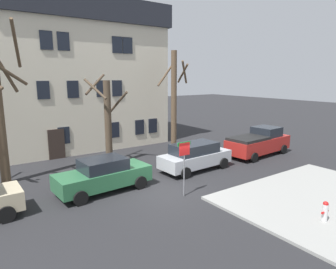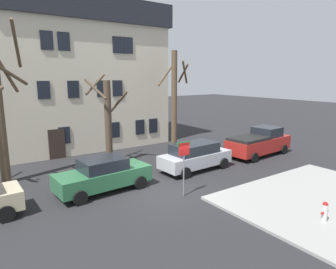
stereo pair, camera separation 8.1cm
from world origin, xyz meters
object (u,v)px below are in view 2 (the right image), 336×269
(tree_bare_far, at_px, (108,119))
(car_green_sedan, at_px, (103,175))
(tree_bare_end, at_px, (175,99))
(car_silver_wagon, at_px, (195,156))
(fire_hydrant, at_px, (325,211))
(tree_bare_mid, at_px, (0,108))
(building_main, at_px, (80,75))
(pickup_truck_red, at_px, (259,142))
(street_sign_pole, at_px, (184,159))

(tree_bare_far, distance_m, car_green_sedan, 5.10)
(tree_bare_end, xyz_separation_m, car_silver_wagon, (-1.87, -4.77, -3.11))
(tree_bare_far, distance_m, fire_hydrant, 13.03)
(tree_bare_mid, relative_size, tree_bare_end, 1.11)
(car_silver_wagon, xyz_separation_m, fire_hydrant, (-0.27, -8.17, -0.34))
(building_main, bearing_deg, pickup_truck_red, -50.51)
(building_main, bearing_deg, car_green_sedan, -104.16)
(tree_bare_mid, height_order, fire_hydrant, tree_bare_mid)
(tree_bare_end, relative_size, fire_hydrant, 9.29)
(car_silver_wagon, bearing_deg, pickup_truck_red, 0.51)
(car_silver_wagon, distance_m, street_sign_pole, 4.32)
(car_silver_wagon, height_order, street_sign_pole, street_sign_pole)
(tree_bare_far, height_order, pickup_truck_red, tree_bare_far)
(car_green_sedan, xyz_separation_m, street_sign_pole, (2.91, -2.83, 1.03))
(tree_bare_end, xyz_separation_m, pickup_truck_red, (4.24, -4.71, -3.03))
(building_main, bearing_deg, tree_bare_end, -52.42)
(tree_bare_end, bearing_deg, car_green_sedan, -148.67)
(tree_bare_far, height_order, tree_bare_end, tree_bare_end)
(building_main, relative_size, tree_bare_end, 1.74)
(tree_bare_far, distance_m, pickup_truck_red, 10.97)
(building_main, xyz_separation_m, car_silver_wagon, (3.14, -11.27, -4.88))
(tree_bare_end, height_order, street_sign_pole, tree_bare_end)
(building_main, bearing_deg, tree_bare_mid, -132.65)
(fire_hydrant, bearing_deg, tree_bare_end, 80.61)
(tree_bare_end, bearing_deg, street_sign_pole, -123.03)
(building_main, xyz_separation_m, tree_bare_end, (5.01, -6.51, -1.76))
(building_main, height_order, tree_bare_end, building_main)
(building_main, height_order, tree_bare_far, building_main)
(tree_bare_end, bearing_deg, pickup_truck_red, -48.04)
(car_green_sedan, bearing_deg, street_sign_pole, -44.28)
(tree_bare_far, bearing_deg, car_green_sedan, -117.05)
(tree_bare_end, xyz_separation_m, car_green_sedan, (-7.86, -4.78, -3.15))
(pickup_truck_red, xyz_separation_m, street_sign_pole, (-9.19, -2.90, 0.91))
(fire_hydrant, xyz_separation_m, street_sign_pole, (-2.81, 5.32, 1.34))
(car_silver_wagon, bearing_deg, tree_bare_end, 68.62)
(car_green_sedan, height_order, car_silver_wagon, car_silver_wagon)
(tree_bare_far, relative_size, car_green_sedan, 1.22)
(building_main, relative_size, car_silver_wagon, 2.79)
(building_main, bearing_deg, fire_hydrant, -81.61)
(building_main, height_order, car_silver_wagon, building_main)
(fire_hydrant, bearing_deg, street_sign_pole, 117.84)
(car_silver_wagon, relative_size, pickup_truck_red, 0.86)
(tree_bare_end, xyz_separation_m, fire_hydrant, (-2.14, -12.94, -3.46))
(tree_bare_mid, distance_m, car_silver_wagon, 11.09)
(building_main, relative_size, fire_hydrant, 16.18)
(pickup_truck_red, height_order, street_sign_pole, street_sign_pole)
(pickup_truck_red, xyz_separation_m, fire_hydrant, (-6.38, -8.23, -0.42))
(car_green_sedan, bearing_deg, car_silver_wagon, 0.16)
(pickup_truck_red, distance_m, fire_hydrant, 10.42)
(tree_bare_mid, relative_size, pickup_truck_red, 1.54)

